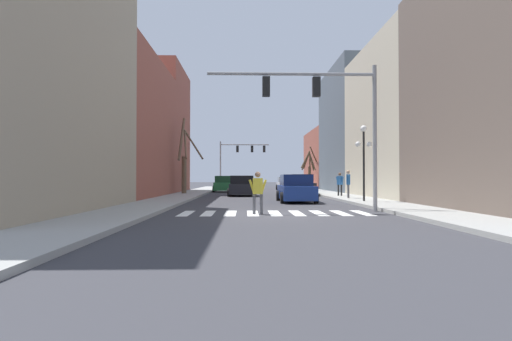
# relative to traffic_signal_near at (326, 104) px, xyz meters

# --- Properties ---
(ground_plane) EXTENTS (240.00, 240.00, 0.00)m
(ground_plane) POSITION_rel_traffic_signal_near_xyz_m (-2.24, -1.15, -4.59)
(ground_plane) COLOR #38383D
(sidewalk_left) EXTENTS (2.67, 90.00, 0.15)m
(sidewalk_left) POSITION_rel_traffic_signal_near_xyz_m (-8.18, -1.15, -4.52)
(sidewalk_left) COLOR #9E9E99
(sidewalk_left) RESTS_ON ground_plane
(sidewalk_right) EXTENTS (2.67, 90.00, 0.15)m
(sidewalk_right) POSITION_rel_traffic_signal_near_xyz_m (3.70, -1.15, -4.52)
(sidewalk_right) COLOR #9E9E99
(sidewalk_right) RESTS_ON ground_plane
(building_row_left) EXTENTS (6.00, 34.13, 12.75)m
(building_row_left) POSITION_rel_traffic_signal_near_xyz_m (-12.52, 9.59, 1.26)
(building_row_left) COLOR tan
(building_row_left) RESTS_ON ground_plane
(building_row_right) EXTENTS (6.00, 47.91, 12.38)m
(building_row_right) POSITION_rel_traffic_signal_near_xyz_m (8.04, 15.53, 0.78)
(building_row_right) COLOR #66564C
(building_row_right) RESTS_ON ground_plane
(crosswalk_stripes) EXTENTS (7.65, 2.60, 0.01)m
(crosswalk_stripes) POSITION_rel_traffic_signal_near_xyz_m (-2.24, -0.67, -4.59)
(crosswalk_stripes) COLOR white
(crosswalk_stripes) RESTS_ON ground_plane
(traffic_signal_near) EXTENTS (7.27, 0.28, 6.29)m
(traffic_signal_near) POSITION_rel_traffic_signal_near_xyz_m (0.00, 0.00, 0.00)
(traffic_signal_near) COLOR gray
(traffic_signal_near) RESTS_ON ground_plane
(traffic_signal_far) EXTENTS (6.24, 0.28, 6.06)m
(traffic_signal_far) POSITION_rel_traffic_signal_near_xyz_m (-4.29, 33.54, -0.11)
(traffic_signal_far) COLOR gray
(traffic_signal_far) RESTS_ON ground_plane
(street_lamp_right_corner) EXTENTS (0.95, 0.36, 4.23)m
(street_lamp_right_corner) POSITION_rel_traffic_signal_near_xyz_m (3.18, 5.18, -1.44)
(street_lamp_right_corner) COLOR black
(street_lamp_right_corner) RESTS_ON sidewalk_right
(car_at_intersection) EXTENTS (2.01, 4.34, 1.65)m
(car_at_intersection) POSITION_rel_traffic_signal_near_xyz_m (-5.72, 24.44, -3.82)
(car_at_intersection) COLOR #236B38
(car_at_intersection) RESTS_ON ground_plane
(car_parked_right_far) EXTENTS (2.08, 4.35, 1.74)m
(car_parked_right_far) POSITION_rel_traffic_signal_near_xyz_m (1.20, 16.12, -3.79)
(car_parked_right_far) COLOR black
(car_parked_right_far) RESTS_ON ground_plane
(car_parked_left_near) EXTENTS (2.12, 4.58, 1.64)m
(car_parked_left_near) POSITION_rel_traffic_signal_near_xyz_m (-0.41, 6.84, -3.82)
(car_parked_left_near) COLOR navy
(car_parked_left_near) RESTS_ON ground_plane
(car_parked_left_far) EXTENTS (2.20, 4.10, 1.62)m
(car_parked_left_far) POSITION_rel_traffic_signal_near_xyz_m (-3.72, 15.03, -3.83)
(car_parked_left_far) COLOR black
(car_parked_left_far) RESTS_ON ground_plane
(car_parked_right_mid) EXTENTS (1.96, 4.10, 1.63)m
(car_parked_right_mid) POSITION_rel_traffic_signal_near_xyz_m (1.26, 23.76, -3.83)
(car_parked_right_mid) COLOR white
(car_parked_right_mid) RESTS_ON ground_plane
(car_driving_toward_lane) EXTENTS (2.02, 4.42, 1.54)m
(car_driving_toward_lane) POSITION_rel_traffic_signal_near_xyz_m (1.23, 29.34, -3.87)
(car_driving_toward_lane) COLOR silver
(car_driving_toward_lane) RESTS_ON ground_plane
(pedestrian_waiting_at_curb) EXTENTS (0.49, 0.64, 1.68)m
(pedestrian_waiting_at_curb) POSITION_rel_traffic_signal_near_xyz_m (3.41, 11.79, -3.45)
(pedestrian_waiting_at_curb) COLOR black
(pedestrian_waiting_at_curb) RESTS_ON sidewalk_right
(pedestrian_near_right_corner) EXTENTS (0.72, 0.22, 1.69)m
(pedestrian_near_right_corner) POSITION_rel_traffic_signal_near_xyz_m (-2.95, -1.11, -3.59)
(pedestrian_near_right_corner) COLOR #4C4C51
(pedestrian_near_right_corner) RESTS_ON ground_plane
(pedestrian_crossing_street) EXTENTS (0.32, 0.77, 1.80)m
(pedestrian_crossing_street) POSITION_rel_traffic_signal_near_xyz_m (3.19, 8.57, -3.38)
(pedestrian_crossing_street) COLOR #4C4C51
(pedestrian_crossing_street) RESTS_ON sidewalk_right
(street_tree_left_mid) EXTENTS (2.62, 2.53, 5.03)m
(street_tree_left_mid) POSITION_rel_traffic_signal_near_xyz_m (4.05, 29.64, -2.17)
(street_tree_left_mid) COLOR brown
(street_tree_left_mid) RESTS_ON sidewalk_right
(street_tree_right_far) EXTENTS (1.76, 2.03, 4.03)m
(street_tree_right_far) POSITION_rel_traffic_signal_near_xyz_m (3.23, 24.29, -2.43)
(street_tree_right_far) COLOR brown
(street_tree_right_far) RESTS_ON sidewalk_right
(street_tree_right_near) EXTENTS (1.93, 2.09, 6.32)m
(street_tree_right_near) POSITION_rel_traffic_signal_near_xyz_m (-8.52, 16.44, -1.87)
(street_tree_right_near) COLOR brown
(street_tree_right_near) RESTS_ON sidewalk_left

